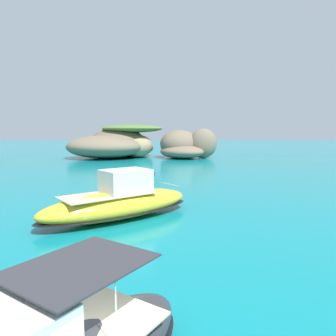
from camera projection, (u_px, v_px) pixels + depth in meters
name	position (u px, v px, depth m)	size (l,w,h in m)	color
islet_large	(117.00, 143.00, 68.36)	(19.79, 22.28, 7.06)	#9E8966
islet_small	(184.00, 147.00, 66.08)	(13.84, 14.90, 6.17)	#756651
motorboat_yellow	(120.00, 202.00, 19.74)	(10.13, 9.11, 3.09)	yellow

